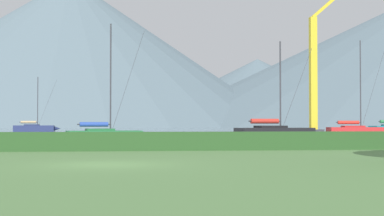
% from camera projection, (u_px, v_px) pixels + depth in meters
% --- Properties ---
extents(ground_plane, '(1000.00, 1000.00, 0.00)m').
position_uv_depth(ground_plane, '(106.00, 165.00, 21.34)').
color(ground_plane, '#517A42').
extents(harbor_water, '(320.00, 246.00, 0.00)m').
position_uv_depth(harbor_water, '(117.00, 129.00, 157.22)').
color(harbor_water, gray).
rests_on(harbor_water, ground_plane).
extents(hedge_line, '(80.00, 1.20, 1.04)m').
position_uv_depth(hedge_line, '(110.00, 141.00, 32.26)').
color(hedge_line, '#284C23').
rests_on(hedge_line, ground_plane).
extents(sailboat_slip_3, '(7.87, 2.78, 11.51)m').
position_uv_depth(sailboat_slip_3, '(357.00, 131.00, 69.71)').
color(sailboat_slip_3, red).
rests_on(sailboat_slip_3, harbor_water).
extents(sailboat_slip_6, '(6.98, 3.18, 9.60)m').
position_uv_depth(sailboat_slip_6, '(105.00, 135.00, 46.72)').
color(sailboat_slip_6, '#236B38').
rests_on(sailboat_slip_6, harbor_water).
extents(sailboat_slip_8, '(8.43, 2.77, 10.12)m').
position_uv_depth(sailboat_slip_8, '(35.00, 128.00, 107.21)').
color(sailboat_slip_8, navy).
rests_on(sailboat_slip_8, harbor_water).
extents(sailboat_slip_9, '(8.35, 3.79, 9.05)m').
position_uv_depth(sailboat_slip_9, '(276.00, 133.00, 52.95)').
color(sailboat_slip_9, black).
rests_on(sailboat_slip_9, harbor_water).
extents(dock_crane, '(7.26, 2.00, 19.78)m').
position_uv_depth(dock_crane, '(315.00, 81.00, 69.85)').
color(dock_crane, '#333338').
rests_on(dock_crane, ground_plane).
extents(distant_hill_west_ridge, '(186.54, 186.54, 46.64)m').
position_uv_depth(distant_hill_west_ridge, '(257.00, 92.00, 406.28)').
color(distant_hill_west_ridge, slate).
rests_on(distant_hill_west_ridge, ground_plane).
extents(distant_hill_central_peak, '(231.14, 231.14, 78.70)m').
position_uv_depth(distant_hill_central_peak, '(70.00, 52.00, 307.93)').
color(distant_hill_central_peak, slate).
rests_on(distant_hill_central_peak, ground_plane).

